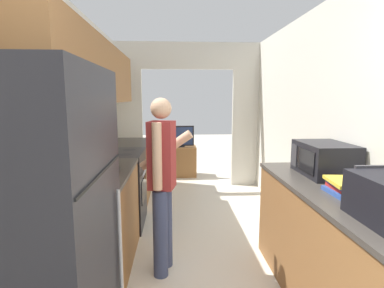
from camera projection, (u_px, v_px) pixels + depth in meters
wall_left at (66, 108)px, 2.68m from camera, size 0.38×6.90×2.50m
wall_right at (356, 137)px, 2.47m from camera, size 0.06×6.90×2.50m
wall_far_with_doorway at (188, 105)px, 5.21m from camera, size 2.88×0.06×2.50m
counter_left at (112, 197)px, 3.37m from camera, size 0.62×3.16×0.92m
counter_right at (337, 252)px, 2.17m from camera, size 0.62×1.91×0.92m
refrigerator at (34, 250)px, 1.42m from camera, size 0.70×0.82×1.71m
range_oven at (118, 188)px, 3.68m from camera, size 0.66×0.74×1.06m
person at (162, 182)px, 2.63m from camera, size 0.51×0.43×1.57m
microwave at (324, 159)px, 2.54m from camera, size 0.38×0.53×0.27m
book_stack at (346, 187)px, 2.02m from camera, size 0.25×0.31×0.10m
tv_cabinet at (177, 161)px, 6.05m from camera, size 0.76×0.42×0.60m
television at (177, 137)px, 5.93m from camera, size 0.67×0.16×0.42m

